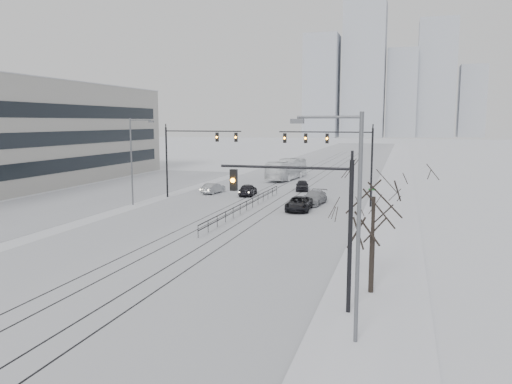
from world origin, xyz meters
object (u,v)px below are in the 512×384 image
object	(u,v)px
bare_tree	(373,207)
box_truck	(287,170)
sedan_nb_front	(299,204)
sedan_sb_inner	(248,190)
sedan_nb_far	(302,185)
sedan_nb_right	(314,198)
sedan_sb_outer	(213,188)
traffic_mast_near	(314,214)

from	to	relation	value
bare_tree	box_truck	distance (m)	50.52
bare_tree	sedan_nb_front	size ratio (longest dim) A/B	1.25
sedan_sb_inner	sedan_nb_far	distance (m)	8.04
bare_tree	sedan_nb_right	xyz separation A→B (m)	(-7.56, 26.67, -3.79)
sedan_nb_front	sedan_sb_outer	bearing A→B (deg)	142.12
sedan_nb_front	sedan_sb_inner	bearing A→B (deg)	130.93
sedan_nb_far	sedan_nb_front	bearing A→B (deg)	-90.28
traffic_mast_near	sedan_sb_outer	distance (m)	39.00
traffic_mast_near	sedan_nb_far	world-z (taller)	traffic_mast_near
bare_tree	sedan_nb_right	distance (m)	27.98
sedan_sb_outer	box_truck	world-z (taller)	box_truck
sedan_sb_inner	sedan_nb_far	world-z (taller)	sedan_sb_inner
sedan_sb_outer	box_truck	bearing A→B (deg)	-98.63
sedan_nb_right	sedan_nb_far	bearing A→B (deg)	113.99
traffic_mast_near	sedan_nb_right	bearing A→B (deg)	99.84
sedan_sb_outer	sedan_nb_far	world-z (taller)	sedan_nb_far
sedan_nb_far	box_truck	size ratio (longest dim) A/B	0.35
traffic_mast_near	sedan_nb_front	xyz separation A→B (m)	(-5.90, 25.55, -3.88)
sedan_nb_far	box_truck	xyz separation A→B (m)	(-4.61, 11.25, 0.86)
sedan_nb_front	sedan_nb_right	world-z (taller)	sedan_nb_right
traffic_mast_near	sedan_nb_front	distance (m)	26.51
sedan_nb_front	sedan_nb_far	bearing A→B (deg)	97.22
bare_tree	sedan_nb_right	bearing A→B (deg)	105.82
sedan_sb_outer	sedan_nb_right	size ratio (longest dim) A/B	0.80
sedan_nb_far	sedan_sb_outer	bearing A→B (deg)	-161.00
sedan_sb_inner	sedan_nb_front	size ratio (longest dim) A/B	0.84
traffic_mast_near	box_truck	distance (m)	52.74
sedan_nb_front	sedan_nb_right	size ratio (longest dim) A/B	1.01
sedan_nb_right	traffic_mast_near	bearing A→B (deg)	-74.20
sedan_sb_inner	sedan_sb_outer	xyz separation A→B (m)	(-4.57, 0.52, -0.07)
traffic_mast_near	sedan_sb_inner	size ratio (longest dim) A/B	1.70
bare_tree	sedan_nb_right	size ratio (longest dim) A/B	1.26
bare_tree	sedan_nb_far	bearing A→B (deg)	106.43
sedan_sb_outer	sedan_nb_far	xyz separation A→B (m)	(9.85, 5.54, 0.03)
sedan_nb_right	sedan_nb_far	distance (m)	10.61
sedan_sb_outer	sedan_nb_far	distance (m)	11.30
sedan_sb_inner	box_truck	bearing A→B (deg)	-97.62
traffic_mast_near	sedan_nb_far	xyz separation A→B (m)	(-8.43, 39.76, -3.90)
sedan_nb_front	sedan_nb_far	world-z (taller)	sedan_nb_front
bare_tree	sedan_sb_outer	xyz separation A→B (m)	(-20.69, 31.22, -3.86)
traffic_mast_near	sedan_sb_outer	size ratio (longest dim) A/B	1.82
sedan_nb_right	box_truck	distance (m)	22.77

